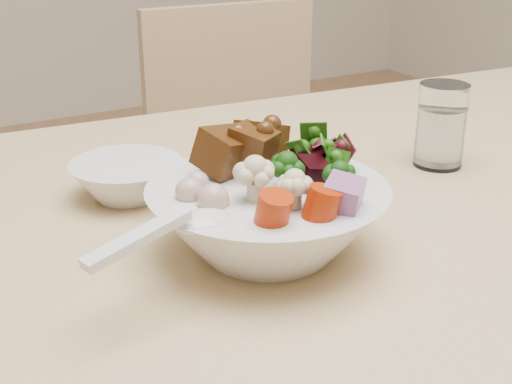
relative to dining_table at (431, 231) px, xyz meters
The scene contains 6 objects.
dining_table is the anchor object (origin of this frame).
chair_far 0.66m from the dining_table, 81.75° to the left, with size 0.43×0.43×0.86m.
food_bowl 0.32m from the dining_table, 168.53° to the right, with size 0.24×0.24×0.13m.
soup_spoon 0.44m from the dining_table, 166.00° to the right, with size 0.15×0.06×0.03m.
water_glass 0.14m from the dining_table, 45.76° to the left, with size 0.07×0.07×0.11m.
side_bowl 0.41m from the dining_table, 158.13° to the left, with size 0.14×0.14×0.05m, color silver, non-canonical shape.
Camera 1 is at (-0.62, -0.57, 1.08)m, focal length 50.00 mm.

